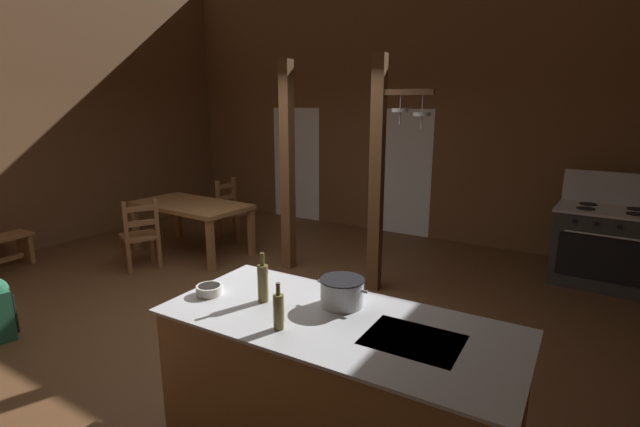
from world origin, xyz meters
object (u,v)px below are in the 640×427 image
(kitchen_island, at_px, (336,385))
(bottle_tall_on_counter, at_px, (279,311))
(ladderback_chair_near_window, at_px, (233,210))
(mixing_bowl_on_counter, at_px, (209,290))
(stockpot_on_counter, at_px, (342,292))
(dining_table, at_px, (191,209))
(stove_range, at_px, (606,246))
(ladderback_chair_by_post, at_px, (140,235))
(bottle_short_on_counter, at_px, (263,282))

(kitchen_island, xyz_separation_m, bottle_tall_on_counter, (-0.23, -0.27, 0.56))
(ladderback_chair_near_window, relative_size, mixing_bowl_on_counter, 5.35)
(ladderback_chair_near_window, distance_m, stockpot_on_counter, 4.82)
(kitchen_island, xyz_separation_m, ladderback_chair_near_window, (-3.77, 3.25, 0.01))
(dining_table, relative_size, bottle_tall_on_counter, 6.21)
(stove_range, height_order, ladderback_chair_by_post, stove_range)
(dining_table, xyz_separation_m, mixing_bowl_on_counter, (2.82, -2.47, 0.27))
(bottle_tall_on_counter, relative_size, bottle_short_on_counter, 0.85)
(bottle_short_on_counter, bearing_deg, kitchen_island, 2.16)
(stove_range, relative_size, bottle_tall_on_counter, 4.73)
(stockpot_on_counter, distance_m, mixing_bowl_on_counter, 0.90)
(stockpot_on_counter, distance_m, bottle_tall_on_counter, 0.49)
(stove_range, xyz_separation_m, stockpot_on_counter, (-1.46, -3.89, 0.50))
(bottle_short_on_counter, bearing_deg, dining_table, 143.60)
(ladderback_chair_by_post, xyz_separation_m, stockpot_on_counter, (3.74, -1.31, 0.53))
(mixing_bowl_on_counter, distance_m, bottle_short_on_counter, 0.40)
(ladderback_chair_near_window, xyz_separation_m, ladderback_chair_by_post, (-0.05, -1.74, 0.00))
(kitchen_island, distance_m, ladderback_chair_near_window, 4.97)
(ladderback_chair_near_window, bearing_deg, bottle_short_on_counter, -45.36)
(bottle_tall_on_counter, bearing_deg, stockpot_on_counter, 71.89)
(ladderback_chair_by_post, bearing_deg, mixing_bowl_on_counter, -29.39)
(dining_table, xyz_separation_m, bottle_tall_on_counter, (3.51, -2.61, 0.35))
(dining_table, relative_size, mixing_bowl_on_counter, 9.76)
(dining_table, xyz_separation_m, stockpot_on_counter, (3.67, -2.14, 0.33))
(dining_table, bearing_deg, kitchen_island, -32.02)
(dining_table, height_order, bottle_tall_on_counter, bottle_tall_on_counter)
(ladderback_chair_near_window, distance_m, ladderback_chair_by_post, 1.74)
(dining_table, height_order, mixing_bowl_on_counter, mixing_bowl_on_counter)
(kitchen_island, relative_size, stockpot_on_counter, 6.12)
(kitchen_island, height_order, stove_range, stove_range)
(dining_table, distance_m, bottle_tall_on_counter, 4.39)
(kitchen_island, height_order, ladderback_chair_by_post, ladderback_chair_by_post)
(stove_range, distance_m, ladderback_chair_by_post, 5.81)
(kitchen_island, distance_m, ladderback_chair_by_post, 4.11)
(dining_table, bearing_deg, mixing_bowl_on_counter, -41.13)
(stove_range, xyz_separation_m, dining_table, (-5.12, -1.75, 0.17))
(bottle_tall_on_counter, bearing_deg, stove_range, 69.71)
(kitchen_island, distance_m, bottle_tall_on_counter, 0.66)
(kitchen_island, bearing_deg, mixing_bowl_on_counter, -172.20)
(kitchen_island, height_order, stockpot_on_counter, stockpot_on_counter)
(kitchen_island, height_order, dining_table, kitchen_island)
(kitchen_island, height_order, bottle_tall_on_counter, bottle_tall_on_counter)
(kitchen_island, distance_m, mixing_bowl_on_counter, 1.04)
(kitchen_island, relative_size, bottle_tall_on_counter, 7.81)
(mixing_bowl_on_counter, bearing_deg, dining_table, 138.87)
(ladderback_chair_near_window, xyz_separation_m, bottle_short_on_counter, (3.23, -3.27, 0.57))
(dining_table, distance_m, mixing_bowl_on_counter, 3.76)
(bottle_short_on_counter, bearing_deg, stove_range, 64.90)
(ladderback_chair_near_window, bearing_deg, mixing_bowl_on_counter, -49.81)
(mixing_bowl_on_counter, bearing_deg, bottle_short_on_counter, 15.59)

